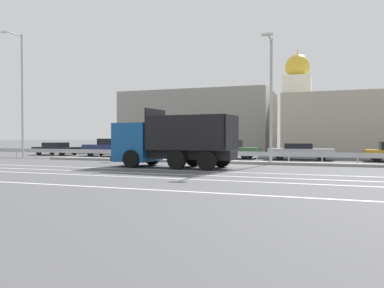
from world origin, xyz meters
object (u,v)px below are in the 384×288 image
Objects in this scene: parked_car_1 at (110,147)px; parked_car_4 at (300,151)px; parked_car_2 at (167,149)px; church_tower at (297,104)px; street_lamp_1 at (271,94)px; parked_car_3 at (229,149)px; dump_truck at (159,145)px; parked_car_0 at (56,148)px; street_lamp_0 at (21,91)px; median_road_sign at (129,144)px.

parked_car_1 is 0.98× the size of parked_car_4.
parked_car_2 is 24.25m from church_tower.
parked_car_2 is at bearing 148.81° from street_lamp_1.
parked_car_2 is at bearing -87.42° from parked_car_3.
dump_truck reaches higher than parked_car_0.
parked_car_3 is at bearing 85.25° from parked_car_2.
street_lamp_1 is at bearing 77.94° from parked_car_0.
parked_car_0 is (-1.26, 5.81, -4.96)m from street_lamp_0.
parked_car_4 is at bearing 75.54° from street_lamp_1.
church_tower is (3.97, 21.62, 5.50)m from parked_car_3.
street_lamp_1 is 7.05m from parked_car_4.
street_lamp_1 is at bearing -19.05° from parked_car_4.
parked_car_1 is at bearing -94.51° from parked_car_4.
parked_car_2 reaches higher than parked_car_0.
dump_truck is 1.49× the size of parked_car_3.
parked_car_2 is 0.36× the size of church_tower.
street_lamp_0 is at bearing 15.31° from parked_car_0.
parked_car_4 is (7.45, 9.85, -0.65)m from dump_truck.
parked_car_0 is 11.84m from parked_car_2.
parked_car_3 is (11.31, 0.22, -0.06)m from parked_car_1.
church_tower is at bearing 179.89° from parked_car_4.
street_lamp_1 is 1.66× the size of parked_car_1.
median_road_sign is 0.51× the size of parked_car_0.
parked_car_1 is 11.32m from parked_car_3.
street_lamp_1 is at bearing -89.50° from church_tower.
parked_car_2 is 11.39m from parked_car_4.
church_tower reaches higher than street_lamp_1.
median_road_sign is 0.49× the size of parked_car_3.
parked_car_4 is (16.99, 0.02, -0.13)m from parked_car_1.
parked_car_0 is 0.97× the size of parked_car_1.
church_tower is (9.67, 21.53, 5.55)m from parked_car_2.
church_tower reaches higher than parked_car_3.
dump_truck is 10.22m from parked_car_3.
street_lamp_1 is at bearing -0.22° from street_lamp_0.
median_road_sign is at bearing -44.25° from parked_car_3.
median_road_sign is 10.96m from street_lamp_1.
parked_car_3 is at bearing -6.05° from dump_truck.
street_lamp_0 is 2.05× the size of parked_car_4.
street_lamp_1 is at bearing -1.29° from median_road_sign.
dump_truck is 15.71m from street_lamp_0.
parked_car_2 is at bearing -88.10° from parked_car_1.
median_road_sign is at bearing 66.52° from parked_car_0.
street_lamp_1 is 1.70× the size of parked_car_0.
parked_car_0 is (-15.77, 10.03, -0.68)m from dump_truck.
street_lamp_0 is at bearing -179.11° from median_road_sign.
parked_car_1 is at bearing -90.60° from parked_car_2.
street_lamp_1 is (20.49, -0.08, -1.06)m from street_lamp_0.
parked_car_3 is at bearing 93.15° from parked_car_0.
parked_car_1 is 27.21m from church_tower.
parked_car_1 is (4.97, 5.60, -4.80)m from street_lamp_0.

